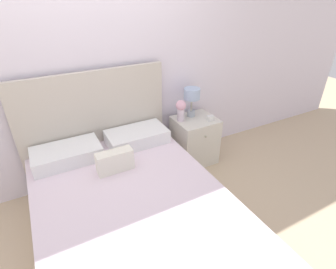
{
  "coord_description": "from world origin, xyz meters",
  "views": [
    {
      "loc": [
        -0.48,
        -2.54,
        1.96
      ],
      "look_at": [
        0.56,
        -0.58,
        0.7
      ],
      "focal_mm": 28.0,
      "sensor_mm": 36.0,
      "label": 1
    }
  ],
  "objects_px": {
    "bed": "(132,212)",
    "table_lamp": "(192,96)",
    "alarm_clock": "(210,118)",
    "nightstand": "(194,140)",
    "flower_vase": "(181,109)"
  },
  "relations": [
    {
      "from": "nightstand",
      "to": "bed",
      "type": "bearing_deg",
      "value": -146.53
    },
    {
      "from": "table_lamp",
      "to": "bed",
      "type": "bearing_deg",
      "value": -143.1
    },
    {
      "from": "alarm_clock",
      "to": "flower_vase",
      "type": "bearing_deg",
      "value": 151.83
    },
    {
      "from": "table_lamp",
      "to": "alarm_clock",
      "type": "height_order",
      "value": "table_lamp"
    },
    {
      "from": "nightstand",
      "to": "flower_vase",
      "type": "distance_m",
      "value": 0.48
    },
    {
      "from": "bed",
      "to": "table_lamp",
      "type": "distance_m",
      "value": 1.5
    },
    {
      "from": "bed",
      "to": "nightstand",
      "type": "bearing_deg",
      "value": 33.47
    },
    {
      "from": "nightstand",
      "to": "table_lamp",
      "type": "height_order",
      "value": "table_lamp"
    },
    {
      "from": "bed",
      "to": "table_lamp",
      "type": "relative_size",
      "value": 6.08
    },
    {
      "from": "table_lamp",
      "to": "alarm_clock",
      "type": "xyz_separation_m",
      "value": [
        0.13,
        -0.21,
        -0.22
      ]
    },
    {
      "from": "flower_vase",
      "to": "alarm_clock",
      "type": "distance_m",
      "value": 0.37
    },
    {
      "from": "bed",
      "to": "table_lamp",
      "type": "bearing_deg",
      "value": 36.9
    },
    {
      "from": "nightstand",
      "to": "table_lamp",
      "type": "distance_m",
      "value": 0.55
    },
    {
      "from": "bed",
      "to": "nightstand",
      "type": "xyz_separation_m",
      "value": [
        1.11,
        0.74,
        0.02
      ]
    },
    {
      "from": "alarm_clock",
      "to": "bed",
      "type": "bearing_deg",
      "value": -153.41
    }
  ]
}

